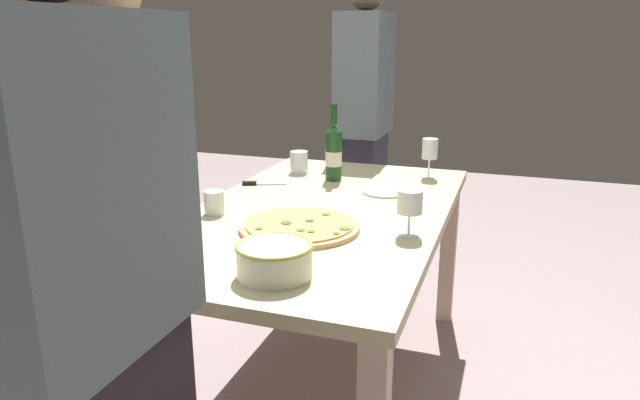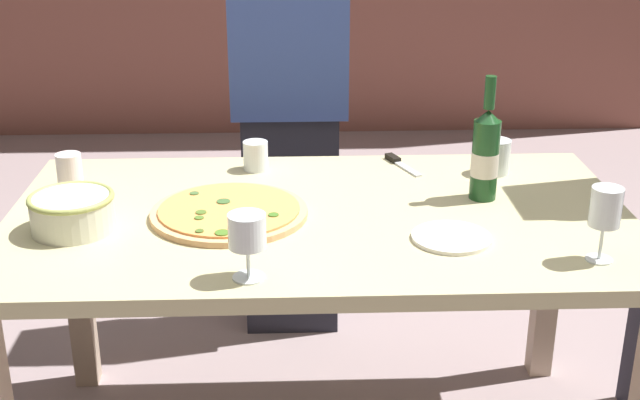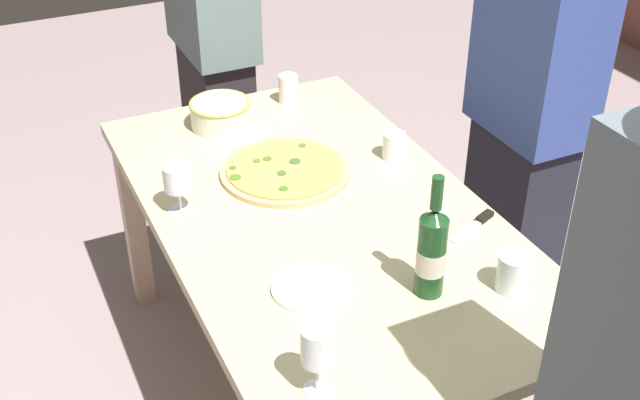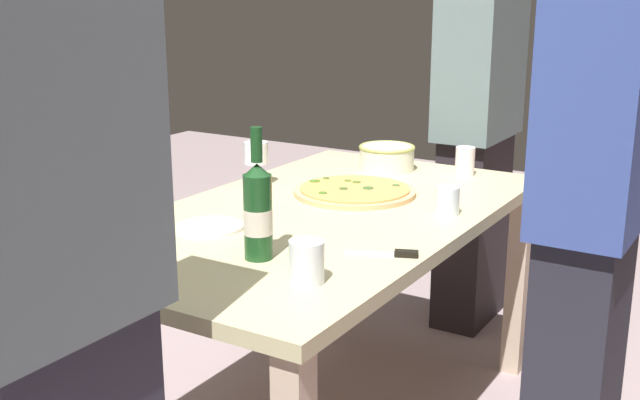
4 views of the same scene
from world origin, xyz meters
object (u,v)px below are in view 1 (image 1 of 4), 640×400
Objects in this scene: dining_table at (320,233)px; cup_ceramic at (299,162)px; wine_glass_near_pizza at (410,204)px; person_guest_left at (129,177)px; side_plate at (385,191)px; person_host at (364,128)px; person_guest_right at (90,334)px; cup_amber at (214,203)px; pizza at (300,226)px; serving_bowl at (274,258)px; pizza_knife at (258,184)px; cup_spare at (169,255)px; wine_bottle at (334,152)px; wine_glass_by_bottle at (430,150)px.

cup_ceramic reaches higher than dining_table.
wine_glass_near_pizza is 0.09× the size of person_guest_left.
wine_glass_near_pizza is 0.78× the size of side_plate.
person_host reaches higher than dining_table.
person_guest_right is (-0.96, 0.43, -0.03)m from wine_glass_near_pizza.
side_plate is (0.48, -0.51, -0.04)m from cup_amber.
wine_glass_near_pizza is 0.94m from cup_ceramic.
pizza is 2.10× the size of side_plate.
serving_bowl reaches higher than pizza.
serving_bowl reaches higher than pizza_knife.
person_guest_right is at bearing -172.71° from cup_ceramic.
cup_ceramic is at bearing 21.25° from pizza.
wine_glass_near_pizza is (-0.17, -0.36, 0.20)m from dining_table.
side_plate is at bearing -83.83° from pizza_knife.
person_guest_left reaches higher than cup_spare.
cup_spare reaches higher than cup_amber.
wine_bottle reaches higher than dining_table.
pizza_knife reaches higher than side_plate.
pizza_knife is (-0.27, 0.08, -0.04)m from cup_ceramic.
cup_spare is at bearing 132.52° from wine_glass_near_pizza.
pizza is at bearing 100.21° from wine_glass_near_pizza.
person_guest_left is at bearing 37.29° from person_guest_right.
dining_table is 8.41× the size of side_plate.
pizza is 2.28× the size of wine_glass_by_bottle.
wine_glass_by_bottle reaches higher than cup_ceramic.
wine_glass_by_bottle is 0.11× the size of person_guest_right.
wine_glass_by_bottle is at bearing -64.87° from wine_bottle.
wine_bottle is 0.32m from side_plate.
person_guest_right is (-1.12, 0.07, 0.17)m from dining_table.
wine_glass_near_pizza is 1.38m from person_host.
wine_glass_near_pizza reaches higher than pizza_knife.
wine_glass_near_pizza is (0.06, -0.35, 0.09)m from pizza.
cup_spare is (-1.19, -0.09, 0.00)m from cup_ceramic.
person_host is at bearing -1.84° from cup_spare.
person_host is at bearing 6.96° from dining_table.
serving_bowl is 0.13× the size of person_guest_right.
cup_ceramic reaches higher than cup_amber.
side_plate is 0.54m from pizza_knife.
wine_bottle is 0.22m from cup_ceramic.
wine_bottle is at bearing 8.36° from pizza.
wine_bottle reaches higher than cup_ceramic.
person_guest_left is 0.99× the size of person_guest_right.
cup_amber reaches higher than dining_table.
cup_ceramic is 0.55× the size of pizza_knife.
person_host is at bearing 56.69° from person_guest_left.
wine_glass_by_bottle is at bearing 33.93° from person_host.
person_guest_right reaches higher than wine_glass_by_bottle.
person_guest_left is at bearing 126.90° from wine_bottle.
wine_glass_by_bottle is 1.75× the size of cup_ceramic.
person_host is at bearing 7.24° from serving_bowl.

